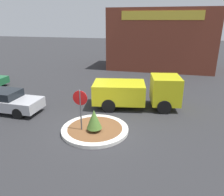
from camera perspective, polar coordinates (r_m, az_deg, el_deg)
The scene contains 7 objects.
ground_plane at distance 11.82m, azimuth -4.45°, elevation -8.56°, with size 120.00×120.00×0.00m, color #2D2D30.
traffic_island at distance 11.78m, azimuth -4.46°, elevation -8.18°, with size 3.56×3.56×0.17m.
stop_sign at distance 11.07m, azimuth -8.27°, elevation -1.45°, with size 0.76×0.07×2.33m.
island_shrub at distance 11.18m, azimuth -4.70°, elevation -5.53°, with size 0.78×0.78×1.16m.
utility_truck at distance 14.60m, azimuth 6.73°, elevation 1.72°, with size 5.92×3.15×2.15m.
storefront_building at distance 27.31m, azimuth 12.62°, elevation 14.73°, with size 11.83×6.07×6.83m.
parked_sedan_silver at distance 15.51m, azimuth -26.17°, elevation -0.64°, with size 4.62×1.84×1.41m.
Camera 1 is at (3.40, -9.84, 5.59)m, focal length 35.00 mm.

